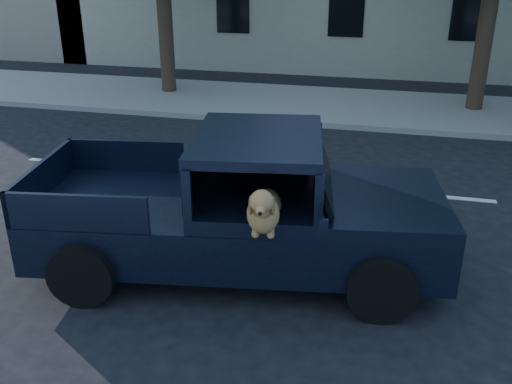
% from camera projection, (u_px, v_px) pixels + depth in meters
% --- Properties ---
extents(ground, '(120.00, 120.00, 0.00)m').
position_uv_depth(ground, '(183.00, 263.00, 8.39)').
color(ground, black).
rests_on(ground, ground).
extents(far_sidewalk, '(60.00, 4.00, 0.15)m').
position_uv_depth(far_sidewalk, '(293.00, 103.00, 16.56)').
color(far_sidewalk, gray).
rests_on(far_sidewalk, ground).
extents(lane_stripes, '(21.60, 0.14, 0.01)m').
position_uv_depth(lane_stripes, '(342.00, 188.00, 10.99)').
color(lane_stripes, silver).
rests_on(lane_stripes, ground).
extents(pickup_truck, '(5.87, 3.14, 2.01)m').
position_uv_depth(pickup_truck, '(232.00, 225.00, 8.03)').
color(pickup_truck, black).
rests_on(pickup_truck, ground).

